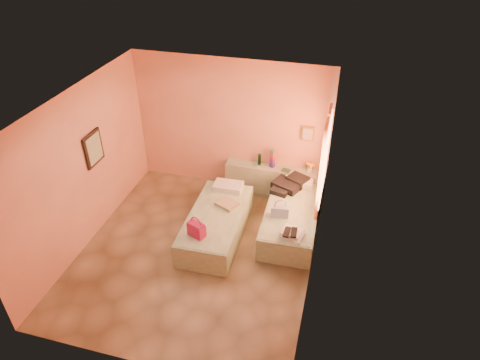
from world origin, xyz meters
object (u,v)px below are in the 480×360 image
object	(u,v)px
blue_handbag	(280,211)
bed_right	(291,219)
green_book	(286,170)
flower_vase	(310,166)
magenta_handbag	(196,229)
towel_stack	(293,234)
headboard_ledge	(275,181)
bed_left	(216,224)
water_bottle	(260,160)

from	to	relation	value
blue_handbag	bed_right	bearing A→B (deg)	52.30
green_book	flower_vase	xyz separation A→B (m)	(0.46, 0.11, 0.11)
bed_right	flower_vase	bearing A→B (deg)	80.22
magenta_handbag	towel_stack	world-z (taller)	magenta_handbag
bed_right	flower_vase	size ratio (longest dim) A/B	7.97
headboard_ledge	blue_handbag	size ratio (longest dim) A/B	6.50
bed_left	magenta_handbag	size ratio (longest dim) A/B	6.82
water_bottle	towel_stack	xyz separation A→B (m)	(1.00, -1.86, -0.22)
green_book	bed_right	bearing A→B (deg)	-59.70
green_book	towel_stack	size ratio (longest dim) A/B	0.48
water_bottle	flower_vase	size ratio (longest dim) A/B	0.99
headboard_ledge	flower_vase	distance (m)	0.82
bed_right	magenta_handbag	world-z (taller)	magenta_handbag
headboard_ledge	green_book	bearing A→B (deg)	-16.02
flower_vase	headboard_ledge	bearing A→B (deg)	-176.63
bed_left	blue_handbag	distance (m)	1.20
bed_left	water_bottle	world-z (taller)	water_bottle
magenta_handbag	flower_vase	bearing A→B (deg)	77.00
green_book	towel_stack	xyz separation A→B (m)	(0.43, -1.76, -0.11)
bed_left	blue_handbag	size ratio (longest dim) A/B	6.35
bed_right	water_bottle	world-z (taller)	water_bottle
headboard_ledge	towel_stack	bearing A→B (deg)	-70.24
bed_left	towel_stack	distance (m)	1.49
bed_left	magenta_handbag	xyz separation A→B (m)	(-0.13, -0.64, 0.39)
water_bottle	flower_vase	bearing A→B (deg)	0.43
flower_vase	towel_stack	world-z (taller)	flower_vase
green_book	blue_handbag	distance (m)	1.28
water_bottle	flower_vase	distance (m)	1.03
bed_right	bed_left	bearing A→B (deg)	-159.67
magenta_handbag	towel_stack	size ratio (longest dim) A/B	0.84
magenta_handbag	blue_handbag	world-z (taller)	magenta_handbag
bed_left	towel_stack	xyz separation A→B (m)	(1.43, -0.26, 0.30)
headboard_ledge	flower_vase	world-z (taller)	flower_vase
bed_left	water_bottle	xyz separation A→B (m)	(0.44, 1.60, 0.52)
bed_left	magenta_handbag	distance (m)	0.76
water_bottle	magenta_handbag	world-z (taller)	water_bottle
towel_stack	water_bottle	bearing A→B (deg)	118.22
flower_vase	magenta_handbag	world-z (taller)	flower_vase
headboard_ledge	blue_handbag	world-z (taller)	blue_handbag
green_book	flower_vase	size ratio (longest dim) A/B	0.67
flower_vase	bed_right	bearing A→B (deg)	-98.39
blue_handbag	water_bottle	bearing A→B (deg)	110.86
magenta_handbag	water_bottle	bearing A→B (deg)	98.10
headboard_ledge	water_bottle	size ratio (longest dim) A/B	8.28
bed_right	blue_handbag	bearing A→B (deg)	-123.26
headboard_ledge	towel_stack	world-z (taller)	headboard_ledge
water_bottle	bed_right	bearing A→B (deg)	-51.32
water_bottle	green_book	distance (m)	0.59
green_book	blue_handbag	size ratio (longest dim) A/B	0.53
bed_left	towel_stack	size ratio (longest dim) A/B	5.71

